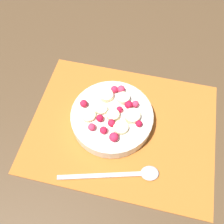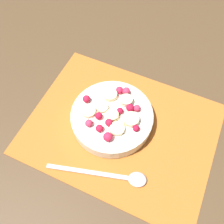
{
  "view_description": "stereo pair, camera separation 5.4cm",
  "coord_description": "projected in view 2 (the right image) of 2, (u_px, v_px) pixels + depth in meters",
  "views": [
    {
      "loc": [
        0.03,
        -0.26,
        0.52
      ],
      "look_at": [
        -0.03,
        0.01,
        0.05
      ],
      "focal_mm": 40.0,
      "sensor_mm": 36.0,
      "label": 1
    },
    {
      "loc": [
        0.09,
        -0.24,
        0.52
      ],
      "look_at": [
        -0.03,
        0.01,
        0.05
      ],
      "focal_mm": 40.0,
      "sensor_mm": 36.0,
      "label": 2
    }
  ],
  "objects": [
    {
      "name": "spoon",
      "position": [
        117.0,
        176.0,
        0.51
      ],
      "size": [
        0.21,
        0.08,
        0.01
      ],
      "rotation": [
        0.0,
        0.0,
        6.56
      ],
      "color": "#B2B2B7",
      "rests_on": "placemat"
    },
    {
      "name": "fruit_bowl",
      "position": [
        112.0,
        116.0,
        0.56
      ],
      "size": [
        0.18,
        0.18,
        0.05
      ],
      "color": "silver",
      "rests_on": "placemat"
    },
    {
      "name": "ground_plane",
      "position": [
        121.0,
        129.0,
        0.58
      ],
      "size": [
        3.0,
        3.0,
        0.0
      ],
      "primitive_type": "plane",
      "color": "#4C3823"
    },
    {
      "name": "placemat",
      "position": [
        121.0,
        128.0,
        0.57
      ],
      "size": [
        0.42,
        0.32,
        0.01
      ],
      "color": "#B26023",
      "rests_on": "ground_plane"
    }
  ]
}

